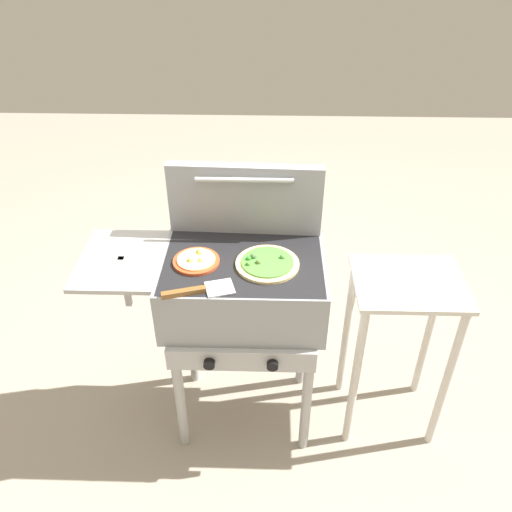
# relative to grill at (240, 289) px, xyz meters

# --- Properties ---
(ground_plane) EXTENTS (8.00, 8.00, 0.00)m
(ground_plane) POSITION_rel_grill_xyz_m (0.01, 0.00, -0.76)
(ground_plane) COLOR gray
(grill) EXTENTS (0.96, 0.53, 0.90)m
(grill) POSITION_rel_grill_xyz_m (0.00, 0.00, 0.00)
(grill) COLOR gray
(grill) RESTS_ON ground_plane
(grill_lid_open) EXTENTS (0.63, 0.09, 0.30)m
(grill_lid_open) POSITION_rel_grill_xyz_m (0.01, 0.22, 0.30)
(grill_lid_open) COLOR gray
(grill_lid_open) RESTS_ON grill
(pizza_cheese) EXTENTS (0.18, 0.18, 0.04)m
(pizza_cheese) POSITION_rel_grill_xyz_m (-0.17, -0.02, 0.15)
(pizza_cheese) COLOR #C64723
(pizza_cheese) RESTS_ON grill
(pizza_veggie) EXTENTS (0.25, 0.25, 0.03)m
(pizza_veggie) POSITION_rel_grill_xyz_m (0.11, -0.03, 0.15)
(pizza_veggie) COLOR #E0C17F
(pizza_veggie) RESTS_ON grill
(spatula) EXTENTS (0.27, 0.13, 0.02)m
(spatula) POSITION_rel_grill_xyz_m (-0.14, -0.20, 0.15)
(spatula) COLOR #B7BABF
(spatula) RESTS_ON grill
(prep_table) EXTENTS (0.44, 0.36, 0.81)m
(prep_table) POSITION_rel_grill_xyz_m (0.67, 0.00, -0.18)
(prep_table) COLOR beige
(prep_table) RESTS_ON ground_plane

